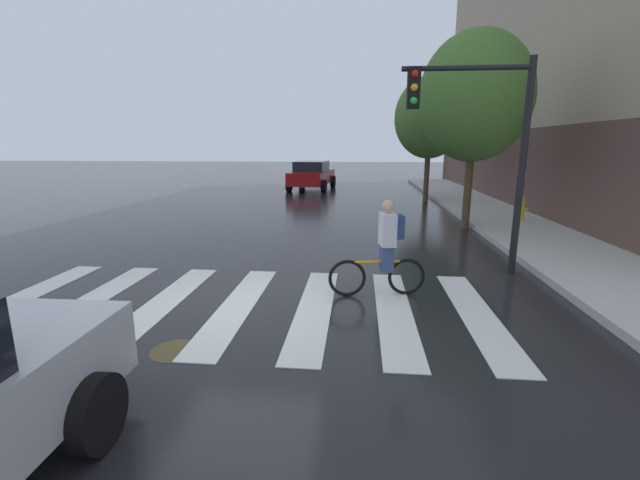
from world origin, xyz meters
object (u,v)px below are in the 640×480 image
at_px(manhole_cover, 175,350).
at_px(sedan_mid, 312,175).
at_px(cyclist, 385,249).
at_px(street_tree_mid, 430,118).
at_px(fire_hydrant, 521,208).
at_px(traffic_light_near, 481,130).
at_px(street_tree_near, 475,97).

relative_size(manhole_cover, sedan_mid, 0.13).
distance_m(cyclist, street_tree_mid, 13.39).
xyz_separation_m(cyclist, fire_hydrant, (4.93, 7.28, -0.31)).
bearing_deg(sedan_mid, fire_hydrant, -52.00).
height_order(sedan_mid, traffic_light_near, traffic_light_near).
bearing_deg(cyclist, street_tree_near, 65.39).
bearing_deg(street_tree_near, manhole_cover, -123.30).
bearing_deg(manhole_cover, cyclist, 39.66).
xyz_separation_m(manhole_cover, cyclist, (2.79, 2.31, 0.84)).
height_order(sedan_mid, street_tree_mid, street_tree_mid).
relative_size(fire_hydrant, street_tree_near, 0.13).
relative_size(traffic_light_near, street_tree_mid, 0.75).
relative_size(manhole_cover, fire_hydrant, 0.82).
height_order(fire_hydrant, street_tree_mid, street_tree_mid).
distance_m(traffic_light_near, street_tree_mid, 11.31).
height_order(traffic_light_near, street_tree_near, street_tree_near).
distance_m(manhole_cover, street_tree_near, 11.13).
distance_m(sedan_mid, street_tree_mid, 8.23).
bearing_deg(traffic_light_near, street_tree_near, 77.70).
height_order(cyclist, traffic_light_near, traffic_light_near).
xyz_separation_m(cyclist, street_tree_mid, (2.64, 12.79, 2.93)).
bearing_deg(traffic_light_near, street_tree_mid, 86.06).
bearing_deg(sedan_mid, cyclist, -79.63).
bearing_deg(street_tree_mid, sedan_mid, 139.92).
height_order(sedan_mid, fire_hydrant, sedan_mid).
xyz_separation_m(traffic_light_near, street_tree_mid, (0.77, 11.25, 0.91)).
xyz_separation_m(traffic_light_near, street_tree_near, (1.06, 4.84, 1.11)).
height_order(cyclist, street_tree_mid, street_tree_mid).
distance_m(fire_hydrant, street_tree_near, 4.08).
height_order(manhole_cover, fire_hydrant, fire_hydrant).
relative_size(cyclist, fire_hydrant, 2.17).
bearing_deg(street_tree_near, cyclist, -114.61).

